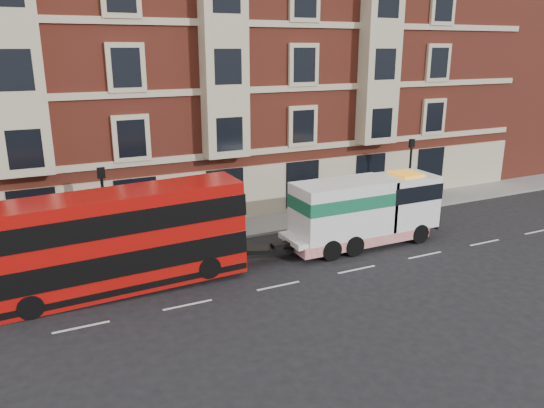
# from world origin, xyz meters

# --- Properties ---
(ground) EXTENTS (120.00, 120.00, 0.00)m
(ground) POSITION_xyz_m (0.00, 0.00, 0.00)
(ground) COLOR black
(ground) RESTS_ON ground
(sidewalk) EXTENTS (90.00, 3.00, 0.15)m
(sidewalk) POSITION_xyz_m (0.00, 7.50, 0.07)
(sidewalk) COLOR slate
(sidewalk) RESTS_ON ground
(victorian_terrace) EXTENTS (45.00, 12.00, 20.40)m
(victorian_terrace) POSITION_xyz_m (0.50, 15.00, 10.07)
(victorian_terrace) COLOR maroon
(victorian_terrace) RESTS_ON ground
(filler_east) EXTENTS (18.00, 10.00, 19.00)m
(filler_east) POSITION_xyz_m (32.00, 14.00, 9.43)
(filler_east) COLOR maroon
(filler_east) RESTS_ON ground
(lamp_post_west) EXTENTS (0.35, 0.15, 4.35)m
(lamp_post_west) POSITION_xyz_m (-6.00, 6.20, 2.68)
(lamp_post_west) COLOR black
(lamp_post_west) RESTS_ON sidewalk
(lamp_post_east) EXTENTS (0.35, 0.15, 4.35)m
(lamp_post_east) POSITION_xyz_m (12.00, 6.20, 2.68)
(lamp_post_east) COLOR black
(lamp_post_east) RESTS_ON sidewalk
(double_decker_bus) EXTENTS (10.39, 2.38, 4.21)m
(double_decker_bus) POSITION_xyz_m (-6.07, 2.55, 2.23)
(double_decker_bus) COLOR #AA0C09
(double_decker_bus) RESTS_ON ground
(tow_truck) EXTENTS (8.32, 2.46, 3.47)m
(tow_truck) POSITION_xyz_m (5.99, 2.55, 1.84)
(tow_truck) COLOR white
(tow_truck) RESTS_ON ground
(pedestrian) EXTENTS (0.68, 0.67, 1.58)m
(pedestrian) POSITION_xyz_m (-6.33, 6.47, 0.94)
(pedestrian) COLOR #1E1830
(pedestrian) RESTS_ON sidewalk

